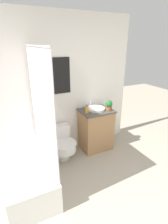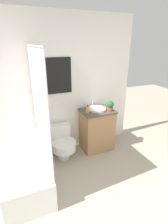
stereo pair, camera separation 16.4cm
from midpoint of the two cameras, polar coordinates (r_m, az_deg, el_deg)
wall_back at (r=3.17m, az=-7.78°, el=7.80°), size 3.04×0.07×2.50m
shower_area at (r=2.85m, az=-16.68°, el=-16.78°), size 0.62×1.38×1.98m
toilet at (r=3.27m, az=-5.56°, el=-9.98°), size 0.43×0.54×0.59m
vanity at (r=3.47m, az=5.57°, el=-5.75°), size 0.61×0.48×0.82m
sink at (r=3.31m, az=5.65°, el=0.99°), size 0.34×0.38×0.13m
soap_bottle at (r=3.14m, az=2.65°, el=0.77°), size 0.06×0.06×0.15m
potted_plant at (r=3.28m, az=9.92°, el=2.02°), size 0.13×0.13×0.20m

